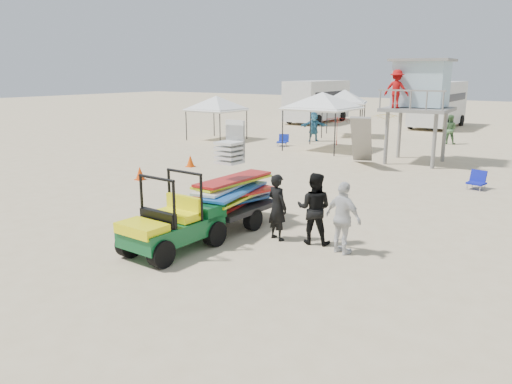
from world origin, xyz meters
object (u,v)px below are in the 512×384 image
Objects in this scene: utility_cart at (171,216)px; man_left at (277,207)px; surf_trailer at (234,189)px; lifeguard_tower at (418,88)px.

utility_cart is 2.54m from man_left.
surf_trailer is 1.68× the size of man_left.
lifeguard_tower reaches higher than surf_trailer.
surf_trailer reaches higher than utility_cart.
man_left is 12.64m from lifeguard_tower.
surf_trailer is 12.34m from lifeguard_tower.
man_left is (1.52, -0.30, -0.19)m from surf_trailer.
utility_cart is at bearing 71.00° from man_left.
utility_cart reaches higher than man_left.
man_left is at bearing 53.21° from utility_cart.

